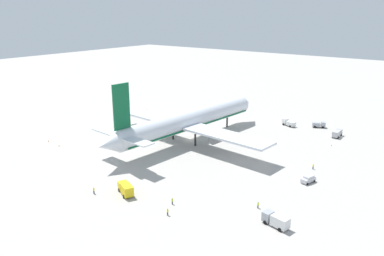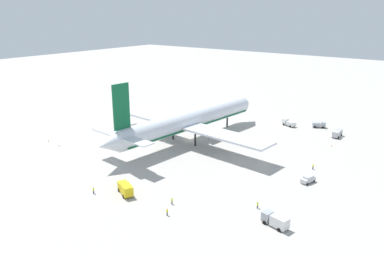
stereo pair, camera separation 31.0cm
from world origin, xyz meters
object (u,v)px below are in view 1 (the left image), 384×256
Objects in this scene: service_truck_0 at (289,123)px; ground_worker_1 at (172,201)px; service_truck_3 at (319,124)px; ground_worker_0 at (168,212)px; baggage_cart_0 at (214,108)px; traffic_cone_3 at (147,109)px; traffic_cone_2 at (59,146)px; traffic_cone_1 at (48,141)px; ground_worker_3 at (258,205)px; airliner at (187,121)px; service_truck_1 at (276,220)px; service_truck_2 at (337,133)px; service_van at (308,179)px; service_truck_4 at (126,189)px; ground_worker_2 at (94,191)px; ground_worker_4 at (313,166)px; traffic_cone_0 at (332,145)px.

ground_worker_1 is at bearing -176.94° from service_truck_0.
service_truck_3 is 3.09× the size of ground_worker_0.
baggage_cart_0 is at bearing 27.56° from ground_worker_0.
traffic_cone_2 is at bearing -168.94° from traffic_cone_3.
service_truck_0 is at bearing -97.15° from baggage_cart_0.
traffic_cone_1 is at bearing 82.09° from ground_worker_1.
ground_worker_0 is 1.09× the size of ground_worker_3.
airliner is 142.18× the size of traffic_cone_3.
service_truck_1 is (-34.46, -51.29, -6.12)m from airliner.
service_truck_2 reaches higher than service_van.
service_truck_4 is at bearing 167.61° from service_truck_3.
service_van reaches higher than ground_worker_2.
service_truck_0 is 3.74× the size of ground_worker_3.
service_van is at bearing -128.55° from baggage_cart_0.
service_truck_1 is 8.62m from ground_worker_3.
traffic_cone_3 is at bearing 98.69° from service_truck_2.
ground_worker_0 is at bearing -152.44° from baggage_cart_0.
service_truck_2 is 12.64m from service_truck_3.
service_van is at bearing -75.38° from traffic_cone_1.
baggage_cart_0 is at bearing -50.38° from traffic_cone_3.
service_truck_3 is 10.10× the size of traffic_cone_3.
service_truck_2 is at bearing -9.35° from ground_worker_0.
airliner reaches higher than service_van.
traffic_cone_1 is (-1.69, 84.91, -0.56)m from ground_worker_3.
service_truck_0 reaches higher than ground_worker_2.
airliner reaches higher than ground_worker_1.
ground_worker_4 is (42.53, -20.19, 0.03)m from ground_worker_1.
service_truck_2 is 86.88m from service_truck_4.
ground_worker_3 is at bearing -140.11° from baggage_cart_0.
ground_worker_3 is at bearing 179.91° from traffic_cone_0.
ground_worker_1 is at bearing 121.44° from ground_worker_3.
service_truck_1 is at bearing -173.50° from traffic_cone_0.
traffic_cone_1 is at bearing 127.52° from airliner.
ground_worker_0 is 63.34m from traffic_cone_2.
traffic_cone_2 is (16.53, 39.15, -0.64)m from ground_worker_2.
service_truck_0 is at bearing -76.46° from traffic_cone_3.
traffic_cone_1 is (14.14, 69.53, -0.64)m from ground_worker_0.
ground_worker_4 is at bearing -20.37° from ground_worker_0.
ground_worker_4 is 93.42m from traffic_cone_3.
service_van is at bearing -99.21° from airliner.
traffic_cone_3 is (59.29, 95.40, -1.31)m from service_truck_1.
ground_worker_4 is 24.53m from traffic_cone_0.
service_truck_2 reaches higher than traffic_cone_3.
service_truck_2 is 3.42× the size of ground_worker_0.
traffic_cone_3 is (68.47, 57.25, -1.36)m from service_truck_4.
ground_worker_3 is at bearing -65.60° from service_truck_4.
ground_worker_1 is 0.97× the size of ground_worker_2.
ground_worker_3 reaches higher than traffic_cone_1.
ground_worker_0 is 3.26× the size of traffic_cone_3.
traffic_cone_0 is (26.45, -44.35, -7.43)m from airliner.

